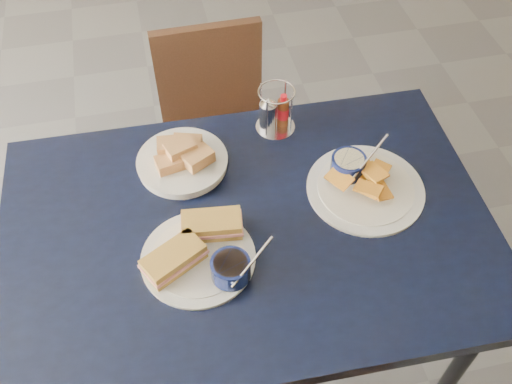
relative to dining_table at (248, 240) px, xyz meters
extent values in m
plane|color=#545459|center=(-0.19, 0.09, -0.68)|extent=(6.00, 6.00, 0.00)
cube|color=black|center=(0.00, 0.00, 0.05)|extent=(1.22, 0.83, 0.04)
cylinder|color=black|center=(0.52, -0.32, -0.33)|extent=(0.04, 0.04, 0.71)
cylinder|color=black|center=(-0.52, 0.32, -0.33)|extent=(0.04, 0.04, 0.71)
cylinder|color=black|center=(0.52, 0.32, -0.33)|extent=(0.04, 0.04, 0.71)
cube|color=#321B10|center=(0.03, 0.62, -0.30)|extent=(0.38, 0.36, 0.04)
cylinder|color=#321B10|center=(-0.12, 0.48, -0.50)|extent=(0.03, 0.03, 0.36)
cylinder|color=#321B10|center=(0.18, 0.48, -0.50)|extent=(0.03, 0.03, 0.36)
cylinder|color=#321B10|center=(-0.12, 0.76, -0.50)|extent=(0.03, 0.03, 0.36)
cylinder|color=#321B10|center=(0.18, 0.76, -0.50)|extent=(0.03, 0.03, 0.36)
cube|color=#321B10|center=(0.03, 0.78, -0.09)|extent=(0.37, 0.04, 0.39)
cylinder|color=white|center=(-0.13, -0.07, 0.07)|extent=(0.27, 0.27, 0.01)
cylinder|color=white|center=(-0.13, -0.07, 0.08)|extent=(0.22, 0.22, 0.00)
cube|color=gold|center=(-0.19, -0.08, 0.10)|extent=(0.16, 0.13, 0.04)
cube|color=pink|center=(-0.19, -0.08, 0.10)|extent=(0.16, 0.14, 0.01)
cube|color=gold|center=(-0.09, -0.01, 0.10)|extent=(0.15, 0.09, 0.04)
cube|color=pink|center=(-0.09, -0.01, 0.10)|extent=(0.15, 0.09, 0.01)
cylinder|color=#0A1139|center=(-0.07, -0.14, 0.10)|extent=(0.09, 0.09, 0.05)
cylinder|color=black|center=(-0.07, -0.14, 0.12)|extent=(0.08, 0.08, 0.01)
cylinder|color=silver|center=(-0.02, -0.16, 0.15)|extent=(0.11, 0.07, 0.08)
cylinder|color=white|center=(0.32, 0.04, 0.07)|extent=(0.30, 0.30, 0.01)
cylinder|color=white|center=(0.32, 0.04, 0.08)|extent=(0.25, 0.25, 0.00)
cube|color=gold|center=(0.32, 0.02, 0.08)|extent=(0.07, 0.08, 0.03)
cube|color=gold|center=(0.31, 0.12, 0.09)|extent=(0.08, 0.06, 0.02)
cube|color=gold|center=(0.32, 0.09, 0.09)|extent=(0.06, 0.07, 0.02)
cube|color=gold|center=(0.34, 0.01, 0.09)|extent=(0.05, 0.07, 0.02)
cube|color=gold|center=(0.33, 0.06, 0.10)|extent=(0.07, 0.08, 0.03)
cube|color=gold|center=(0.25, 0.06, 0.10)|extent=(0.07, 0.08, 0.02)
cube|color=gold|center=(0.35, 0.06, 0.11)|extent=(0.08, 0.08, 0.01)
cube|color=gold|center=(0.30, 0.01, 0.11)|extent=(0.08, 0.08, 0.02)
cube|color=gold|center=(0.34, 0.05, 0.12)|extent=(0.07, 0.08, 0.01)
cylinder|color=#0A1139|center=(0.29, 0.10, 0.10)|extent=(0.09, 0.09, 0.05)
cylinder|color=beige|center=(0.29, 0.10, 0.12)|extent=(0.08, 0.08, 0.01)
cylinder|color=silver|center=(0.33, 0.08, 0.15)|extent=(0.11, 0.07, 0.08)
cylinder|color=white|center=(-0.13, 0.23, 0.08)|extent=(0.24, 0.24, 0.02)
cylinder|color=white|center=(-0.13, 0.23, 0.09)|extent=(0.19, 0.19, 0.00)
cube|color=tan|center=(-0.16, 0.21, 0.11)|extent=(0.08, 0.06, 0.03)
cube|color=tan|center=(-0.11, 0.26, 0.11)|extent=(0.09, 0.07, 0.03)
cube|color=tan|center=(-0.09, 0.20, 0.12)|extent=(0.09, 0.08, 0.03)
cube|color=tan|center=(-0.15, 0.25, 0.12)|extent=(0.08, 0.06, 0.03)
cube|color=tan|center=(-0.13, 0.23, 0.13)|extent=(0.09, 0.07, 0.03)
cylinder|color=silver|center=(0.15, 0.31, 0.07)|extent=(0.11, 0.11, 0.01)
cylinder|color=silver|center=(0.18, 0.35, 0.14)|extent=(0.01, 0.01, 0.13)
cylinder|color=silver|center=(0.11, 0.35, 0.14)|extent=(0.01, 0.01, 0.13)
cylinder|color=silver|center=(0.11, 0.28, 0.14)|extent=(0.01, 0.01, 0.13)
cylinder|color=silver|center=(0.18, 0.28, 0.14)|extent=(0.01, 0.01, 0.13)
torus|color=silver|center=(0.15, 0.31, 0.20)|extent=(0.10, 0.10, 0.00)
cylinder|color=silver|center=(0.12, 0.31, 0.12)|extent=(0.05, 0.05, 0.08)
cone|color=silver|center=(0.12, 0.31, 0.17)|extent=(0.04, 0.04, 0.02)
cylinder|color=brown|center=(0.17, 0.32, 0.12)|extent=(0.03, 0.03, 0.08)
cylinder|color=#AB0912|center=(0.17, 0.32, 0.12)|extent=(0.03, 0.03, 0.03)
cylinder|color=#AB0912|center=(0.17, 0.32, 0.17)|extent=(0.02, 0.02, 0.02)
camera|label=1|loc=(-0.16, -0.80, 1.19)|focal=40.00mm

